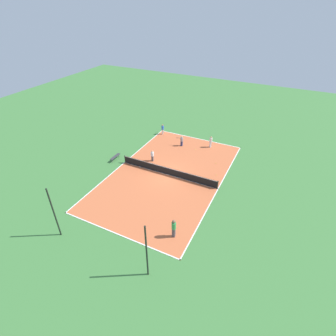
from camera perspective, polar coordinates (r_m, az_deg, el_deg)
ground_plane at (r=28.87m, az=0.00°, el=-1.48°), size 80.00×80.00×0.00m
court_surface at (r=28.86m, az=0.00°, el=-1.47°), size 11.53×19.15×0.02m
tennis_net at (r=28.57m, az=0.00°, el=-0.65°), size 11.33×0.10×0.96m
bench at (r=31.94m, az=-11.41°, el=2.42°), size 0.36×1.65×0.45m
player_far_green at (r=21.48m, az=1.26°, el=-12.76°), size 0.38×0.38×1.83m
player_near_white at (r=30.89m, az=-3.42°, el=2.78°), size 0.42×0.42×1.37m
player_near_blue at (r=37.11m, az=-1.16°, el=8.56°), size 0.68×0.99×1.47m
player_far_white at (r=34.14m, az=9.29°, el=5.80°), size 0.51×0.51×1.54m
player_baseline_gray at (r=34.13m, az=2.98°, el=6.02°), size 0.96×0.43×1.37m
tennis_ball_right_alley at (r=31.25m, az=10.40°, el=1.05°), size 0.07×0.07×0.07m
tennis_ball_midcourt at (r=33.68m, az=6.05°, el=4.04°), size 0.07×0.07×0.07m
tennis_ball_left_sideline at (r=29.21m, az=10.47°, el=-1.52°), size 0.07×0.07×0.07m
fence_post_back_left at (r=18.24m, az=-4.68°, el=-17.77°), size 0.12×0.12×4.85m
fence_post_back_right at (r=22.50m, az=-23.56°, el=-8.98°), size 0.12×0.12×4.85m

